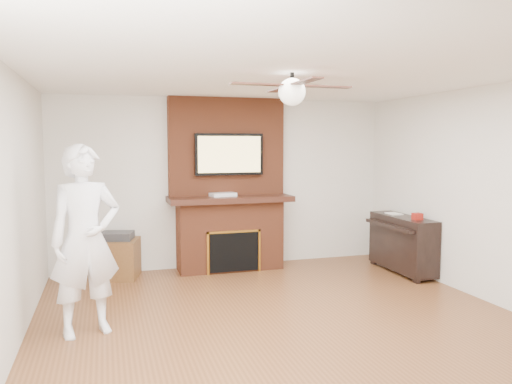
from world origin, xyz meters
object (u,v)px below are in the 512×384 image
object	(u,v)px
piano	(402,242)
person	(85,240)
side_table	(117,257)
fireplace	(229,201)

from	to	relation	value
piano	person	bearing A→B (deg)	-164.45
side_table	piano	distance (m)	3.99
side_table	piano	size ratio (longest dim) A/B	0.54
fireplace	side_table	world-z (taller)	fireplace
side_table	person	bearing A→B (deg)	-84.80
person	piano	distance (m)	4.40
person	piano	xyz separation A→B (m)	(4.22, 1.14, -0.48)
piano	side_table	bearing A→B (deg)	167.64
piano	fireplace	bearing A→B (deg)	157.97
fireplace	piano	world-z (taller)	fireplace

